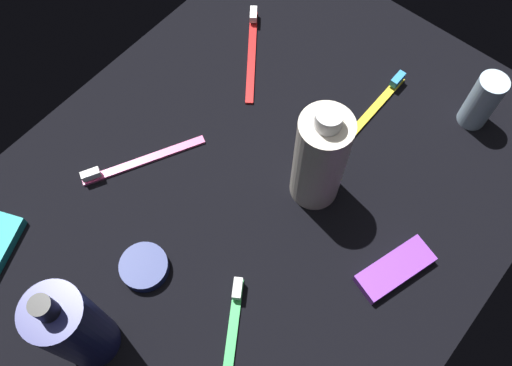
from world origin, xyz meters
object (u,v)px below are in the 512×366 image
at_px(deodorant_stick, 482,101).
at_px(toothbrush_yellow, 373,110).
at_px(toothbrush_pink, 136,162).
at_px(toothbrush_red, 252,49).
at_px(toothbrush_green, 231,342).
at_px(cream_tin_right, 144,267).
at_px(lotion_bottle, 74,328).
at_px(snack_bar_purple, 395,269).
at_px(bodywash_bottle, 320,159).

relative_size(deodorant_stick, toothbrush_yellow, 0.51).
bearing_deg(toothbrush_pink, deodorant_stick, -41.04).
bearing_deg(toothbrush_red, toothbrush_yellow, -82.34).
distance_m(toothbrush_green, cream_tin_right, 0.15).
relative_size(lotion_bottle, snack_bar_purple, 1.80).
distance_m(lotion_bottle, cream_tin_right, 0.13).
relative_size(toothbrush_red, toothbrush_yellow, 0.83).
distance_m(deodorant_stick, toothbrush_pink, 0.50).
height_order(bodywash_bottle, cream_tin_right, bodywash_bottle).
height_order(bodywash_bottle, toothbrush_pink, bodywash_bottle).
xyz_separation_m(deodorant_stick, snack_bar_purple, (-0.27, -0.04, -0.04)).
height_order(lotion_bottle, cream_tin_right, lotion_bottle).
bearing_deg(snack_bar_purple, bodywash_bottle, 96.86).
bearing_deg(lotion_bottle, toothbrush_green, -50.58).
bearing_deg(deodorant_stick, toothbrush_red, 108.77).
height_order(lotion_bottle, deodorant_stick, lotion_bottle).
bearing_deg(bodywash_bottle, toothbrush_pink, 121.39).
height_order(toothbrush_green, snack_bar_purple, toothbrush_green).
xyz_separation_m(bodywash_bottle, toothbrush_pink, (-0.13, 0.22, -0.08)).
height_order(deodorant_stick, toothbrush_yellow, deodorant_stick).
xyz_separation_m(lotion_bottle, bodywash_bottle, (0.34, -0.08, 0.00)).
xyz_separation_m(toothbrush_red, toothbrush_yellow, (0.03, -0.21, 0.00)).
bearing_deg(lotion_bottle, toothbrush_yellow, -7.80).
bearing_deg(toothbrush_yellow, cream_tin_right, 167.69).
bearing_deg(snack_bar_purple, toothbrush_green, 170.82).
bearing_deg(deodorant_stick, toothbrush_yellow, 125.12).
distance_m(lotion_bottle, bodywash_bottle, 0.35).
height_order(toothbrush_yellow, cream_tin_right, toothbrush_yellow).
height_order(snack_bar_purple, cream_tin_right, cream_tin_right).
bearing_deg(snack_bar_purple, deodorant_stick, 26.07).
bearing_deg(lotion_bottle, snack_bar_purple, -36.54).
distance_m(toothbrush_green, toothbrush_yellow, 0.39).
distance_m(lotion_bottle, toothbrush_pink, 0.26).
bearing_deg(cream_tin_right, snack_bar_purple, -50.25).
height_order(toothbrush_red, snack_bar_purple, toothbrush_red).
bearing_deg(cream_tin_right, toothbrush_yellow, -12.31).
xyz_separation_m(deodorant_stick, cream_tin_right, (-0.47, 0.20, -0.04)).
xyz_separation_m(lotion_bottle, toothbrush_pink, (0.21, 0.14, -0.08)).
distance_m(lotion_bottle, toothbrush_yellow, 0.50).
bearing_deg(lotion_bottle, cream_tin_right, 9.46).
bearing_deg(toothbrush_pink, cream_tin_right, -130.29).
distance_m(deodorant_stick, toothbrush_yellow, 0.15).
bearing_deg(snack_bar_purple, lotion_bottle, 160.55).
height_order(deodorant_stick, toothbrush_red, deodorant_stick).
xyz_separation_m(deodorant_stick, toothbrush_green, (-0.47, 0.06, -0.04)).
xyz_separation_m(toothbrush_yellow, snack_bar_purple, (-0.18, -0.16, 0.00)).
bearing_deg(toothbrush_green, toothbrush_red, 37.16).
xyz_separation_m(bodywash_bottle, toothbrush_yellow, (0.16, 0.01, -0.08)).
distance_m(toothbrush_green, snack_bar_purple, 0.23).
xyz_separation_m(toothbrush_green, toothbrush_yellow, (0.39, 0.06, 0.00)).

